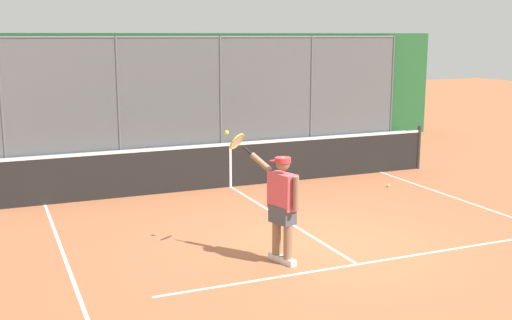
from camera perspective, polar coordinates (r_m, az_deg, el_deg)
name	(u,v)px	position (r m, az deg, el deg)	size (l,w,h in m)	color
ground_plane	(325,245)	(10.19, 6.23, -7.56)	(60.00, 60.00, 0.00)	#A8603D
court_line_markings	(368,271)	(9.21, 9.97, -9.72)	(7.78, 9.46, 0.01)	white
fence_backdrop	(165,92)	(18.67, -8.15, 6.06)	(17.75, 1.37, 3.30)	#565B60
tennis_net	(230,165)	(13.80, -2.31, -0.41)	(10.00, 0.09, 1.07)	#2D2D2D
tennis_player	(281,202)	(9.15, 2.27, -3.78)	(0.75, 1.21, 1.85)	silver
tennis_ball_near_baseline	(388,186)	(14.15, 11.76, -2.26)	(0.07, 0.07, 0.07)	#D6E042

